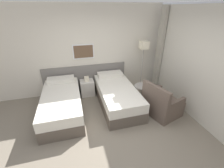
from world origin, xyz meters
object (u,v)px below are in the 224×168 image
object	(u,v)px
nightstand	(87,87)
bed_near_door	(62,103)
armchair	(161,104)
floor_lamp	(144,49)
bed_near_window	(117,95)
side_table	(142,90)

from	to	relation	value
nightstand	bed_near_door	bearing A→B (deg)	-134.90
armchair	floor_lamp	bearing A→B (deg)	-19.78
floor_lamp	armchair	size ratio (longest dim) A/B	1.61
bed_near_window	nightstand	distance (m)	1.08
bed_near_window	bed_near_door	bearing A→B (deg)	180.00
nightstand	side_table	bearing A→B (deg)	-27.85
nightstand	floor_lamp	world-z (taller)	floor_lamp
bed_near_door	armchair	world-z (taller)	armchair
bed_near_door	armchair	bearing A→B (deg)	-16.36
bed_near_door	floor_lamp	xyz separation A→B (m)	(2.60, 0.69, 1.10)
bed_near_window	armchair	size ratio (longest dim) A/B	1.99
side_table	armchair	distance (m)	0.74
side_table	armchair	world-z (taller)	armchair
nightstand	floor_lamp	distance (m)	2.17
bed_near_door	floor_lamp	world-z (taller)	floor_lamp
bed_near_door	nightstand	world-z (taller)	bed_near_door
bed_near_window	side_table	world-z (taller)	bed_near_window
bed_near_window	nightstand	xyz separation A→B (m)	(-0.76, 0.76, -0.04)
bed_near_door	nightstand	distance (m)	1.08
floor_lamp	armchair	distance (m)	1.81
bed_near_door	side_table	xyz separation A→B (m)	(2.30, -0.05, 0.07)
bed_near_door	floor_lamp	size ratio (longest dim) A/B	1.23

